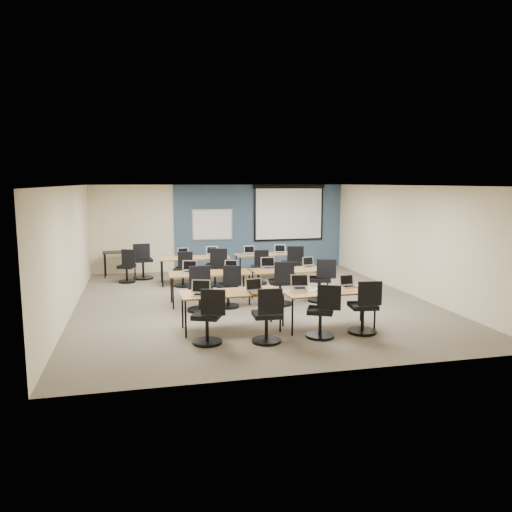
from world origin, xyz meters
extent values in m
cube|color=#6B6354|center=(0.00, 0.00, 0.00)|extent=(8.00, 9.00, 0.02)
cube|color=white|center=(0.00, 0.00, 2.70)|extent=(8.00, 9.00, 0.02)
cube|color=beige|center=(0.00, 4.50, 1.35)|extent=(8.00, 0.04, 2.70)
cube|color=beige|center=(0.00, -4.50, 1.35)|extent=(8.00, 0.04, 2.70)
cube|color=beige|center=(-4.00, 0.00, 1.35)|extent=(0.04, 9.00, 2.70)
cube|color=beige|center=(4.00, 0.00, 1.35)|extent=(0.04, 9.00, 2.70)
cube|color=#3D5977|center=(1.25, 4.47, 1.35)|extent=(5.50, 0.04, 2.70)
cube|color=#B3B3B4|center=(-0.30, 4.43, 1.45)|extent=(1.28, 0.02, 0.98)
cube|color=white|center=(-0.30, 4.42, 1.45)|extent=(1.20, 0.02, 0.90)
cube|color=black|center=(2.20, 4.41, 1.80)|extent=(2.32, 0.03, 1.82)
cube|color=white|center=(2.20, 4.40, 1.76)|extent=(2.20, 0.02, 1.62)
cylinder|color=black|center=(2.20, 4.40, 2.64)|extent=(2.40, 0.10, 0.10)
cube|color=olive|center=(-0.90, -2.06, 0.71)|extent=(1.88, 0.78, 0.03)
cylinder|color=black|center=(-1.78, -2.39, 0.35)|extent=(0.04, 0.04, 0.70)
cylinder|color=black|center=(-0.02, -2.39, 0.35)|extent=(0.04, 0.04, 0.70)
cylinder|color=black|center=(-1.78, -1.73, 0.35)|extent=(0.04, 0.04, 0.70)
cylinder|color=black|center=(-0.02, -1.73, 0.35)|extent=(0.04, 0.04, 0.70)
cube|color=olive|center=(0.94, -2.37, 0.71)|extent=(1.75, 0.73, 0.03)
cylinder|color=black|center=(0.13, -2.68, 0.35)|extent=(0.04, 0.04, 0.70)
cylinder|color=black|center=(1.76, -2.68, 0.35)|extent=(0.04, 0.04, 0.70)
cylinder|color=black|center=(0.13, -2.07, 0.35)|extent=(0.04, 0.04, 0.70)
cylinder|color=black|center=(1.76, -2.07, 0.35)|extent=(0.04, 0.04, 0.70)
cube|color=brown|center=(-1.00, 0.07, 0.71)|extent=(1.84, 0.77, 0.03)
cylinder|color=black|center=(-1.86, -0.26, 0.35)|extent=(0.04, 0.04, 0.70)
cylinder|color=black|center=(-0.14, -0.26, 0.35)|extent=(0.04, 0.04, 0.70)
cylinder|color=black|center=(-1.86, 0.39, 0.35)|extent=(0.04, 0.04, 0.70)
cylinder|color=black|center=(-0.14, 0.39, 0.35)|extent=(0.04, 0.04, 0.70)
cube|color=brown|center=(0.90, 0.03, 0.71)|extent=(1.79, 0.75, 0.03)
cylinder|color=black|center=(0.07, -0.28, 0.35)|extent=(0.04, 0.04, 0.70)
cylinder|color=black|center=(1.74, -0.28, 0.35)|extent=(0.04, 0.04, 0.70)
cylinder|color=black|center=(0.07, 0.34, 0.35)|extent=(0.04, 0.04, 0.70)
cylinder|color=black|center=(1.74, 0.34, 0.35)|extent=(0.04, 0.04, 0.70)
cube|color=#9D6D3D|center=(-1.09, 2.48, 0.71)|extent=(1.91, 0.80, 0.03)
cylinder|color=black|center=(-1.98, 2.15, 0.35)|extent=(0.04, 0.04, 0.70)
cylinder|color=black|center=(-0.19, 2.15, 0.35)|extent=(0.04, 0.04, 0.70)
cylinder|color=black|center=(-1.98, 2.82, 0.35)|extent=(0.04, 0.04, 0.70)
cylinder|color=black|center=(-0.19, 2.82, 0.35)|extent=(0.04, 0.04, 0.70)
cube|color=brown|center=(0.97, 2.66, 0.71)|extent=(1.72, 0.72, 0.03)
cylinder|color=black|center=(0.17, 2.36, 0.35)|extent=(0.04, 0.04, 0.70)
cylinder|color=black|center=(1.78, 2.36, 0.35)|extent=(0.04, 0.04, 0.70)
cylinder|color=black|center=(0.17, 2.96, 0.35)|extent=(0.04, 0.04, 0.70)
cylinder|color=black|center=(1.78, 2.96, 0.35)|extent=(0.04, 0.04, 0.70)
cube|color=#A7A7B4|center=(-1.46, -2.22, 0.74)|extent=(0.35, 0.26, 0.02)
cube|color=black|center=(-1.46, -2.24, 0.75)|extent=(0.30, 0.15, 0.00)
cube|color=#A7A7B4|center=(-1.46, -2.08, 0.88)|extent=(0.35, 0.07, 0.24)
cube|color=black|center=(-1.46, -2.09, 0.88)|extent=(0.31, 0.05, 0.20)
ellipsoid|color=white|center=(-1.32, -2.24, 0.74)|extent=(0.08, 0.11, 0.03)
cylinder|color=black|center=(-1.45, -2.78, 0.03)|extent=(0.52, 0.52, 0.05)
cylinder|color=black|center=(-1.45, -2.78, 0.23)|extent=(0.06, 0.06, 0.46)
cube|color=black|center=(-1.45, -2.78, 0.50)|extent=(0.46, 0.46, 0.08)
cube|color=black|center=(-1.36, -2.97, 0.78)|extent=(0.42, 0.06, 0.44)
cube|color=#B6B6BC|center=(-0.46, -2.23, 0.74)|extent=(0.33, 0.24, 0.02)
cube|color=black|center=(-0.46, -2.25, 0.75)|extent=(0.28, 0.14, 0.00)
cube|color=#B6B6BC|center=(-0.46, -2.10, 0.87)|extent=(0.33, 0.06, 0.23)
cube|color=black|center=(-0.46, -2.11, 0.87)|extent=(0.29, 0.04, 0.19)
ellipsoid|color=white|center=(-0.28, -2.36, 0.74)|extent=(0.06, 0.09, 0.03)
cylinder|color=black|center=(-0.43, -2.94, 0.03)|extent=(0.52, 0.52, 0.05)
cylinder|color=black|center=(-0.43, -2.94, 0.23)|extent=(0.06, 0.06, 0.46)
cube|color=black|center=(-0.43, -2.94, 0.50)|extent=(0.46, 0.46, 0.08)
cube|color=black|center=(-0.42, -3.15, 0.78)|extent=(0.42, 0.06, 0.44)
cube|color=silver|center=(0.49, -2.10, 0.74)|extent=(0.35, 0.25, 0.02)
cube|color=black|center=(0.49, -2.12, 0.75)|extent=(0.29, 0.15, 0.00)
cube|color=silver|center=(0.49, -1.96, 0.87)|extent=(0.35, 0.06, 0.24)
cube|color=black|center=(0.49, -1.97, 0.87)|extent=(0.30, 0.05, 0.20)
ellipsoid|color=white|center=(0.73, -2.26, 0.74)|extent=(0.08, 0.11, 0.03)
cylinder|color=black|center=(0.59, -2.89, 0.03)|extent=(0.51, 0.51, 0.05)
cylinder|color=black|center=(0.59, -2.89, 0.23)|extent=(0.06, 0.06, 0.45)
cube|color=black|center=(0.59, -2.89, 0.49)|extent=(0.45, 0.45, 0.08)
cube|color=black|center=(0.67, -3.08, 0.77)|extent=(0.41, 0.06, 0.44)
cube|color=silver|center=(1.45, -2.16, 0.74)|extent=(0.30, 0.22, 0.02)
cube|color=black|center=(1.45, -2.18, 0.75)|extent=(0.25, 0.13, 0.00)
cube|color=silver|center=(1.45, -2.04, 0.86)|extent=(0.30, 0.06, 0.21)
cube|color=black|center=(1.45, -2.05, 0.86)|extent=(0.26, 0.04, 0.17)
ellipsoid|color=white|center=(1.75, -2.23, 0.74)|extent=(0.07, 0.11, 0.04)
cylinder|color=black|center=(1.45, -2.81, 0.03)|extent=(0.54, 0.54, 0.05)
cylinder|color=black|center=(1.45, -2.81, 0.24)|extent=(0.06, 0.06, 0.47)
cube|color=black|center=(1.45, -2.81, 0.51)|extent=(0.47, 0.47, 0.08)
cube|color=black|center=(1.47, -3.03, 0.79)|extent=(0.43, 0.06, 0.44)
cube|color=#B9B9C7|center=(-1.43, 0.21, 0.74)|extent=(0.34, 0.25, 0.02)
cube|color=black|center=(-1.43, 0.19, 0.75)|extent=(0.29, 0.14, 0.00)
cube|color=#B9B9C7|center=(-1.43, 0.34, 0.87)|extent=(0.34, 0.06, 0.23)
cube|color=black|center=(-1.43, 0.33, 0.87)|extent=(0.30, 0.04, 0.19)
ellipsoid|color=white|center=(-1.31, 0.11, 0.74)|extent=(0.09, 0.12, 0.04)
cylinder|color=black|center=(-1.31, -0.53, 0.03)|extent=(0.56, 0.56, 0.05)
cylinder|color=black|center=(-1.31, -0.53, 0.25)|extent=(0.06, 0.06, 0.49)
cube|color=black|center=(-1.31, -0.53, 0.53)|extent=(0.49, 0.49, 0.08)
cube|color=black|center=(-1.32, -0.76, 0.81)|extent=(0.45, 0.06, 0.44)
cube|color=#B6B6B6|center=(-0.45, 0.21, 0.74)|extent=(0.30, 0.22, 0.02)
cube|color=black|center=(-0.45, 0.19, 0.75)|extent=(0.25, 0.13, 0.00)
cube|color=#B6B6B6|center=(-0.45, 0.33, 0.86)|extent=(0.30, 0.06, 0.21)
cube|color=black|center=(-0.45, 0.32, 0.86)|extent=(0.26, 0.04, 0.17)
ellipsoid|color=white|center=(-0.32, 0.03, 0.74)|extent=(0.07, 0.10, 0.03)
cylinder|color=black|center=(-0.65, -0.36, 0.03)|extent=(0.49, 0.49, 0.05)
cylinder|color=black|center=(-0.65, -0.36, 0.22)|extent=(0.06, 0.06, 0.43)
cube|color=black|center=(-0.65, -0.36, 0.47)|extent=(0.43, 0.43, 0.08)
cube|color=black|center=(-0.59, -0.55, 0.75)|extent=(0.40, 0.06, 0.44)
cube|color=silver|center=(0.46, 0.28, 0.74)|extent=(0.34, 0.25, 0.02)
cube|color=black|center=(0.46, 0.26, 0.75)|extent=(0.29, 0.14, 0.00)
cube|color=silver|center=(0.46, 0.41, 0.87)|extent=(0.34, 0.06, 0.23)
cube|color=black|center=(0.46, 0.40, 0.87)|extent=(0.30, 0.04, 0.19)
ellipsoid|color=white|center=(0.69, 0.07, 0.74)|extent=(0.07, 0.10, 0.03)
cylinder|color=black|center=(0.55, -0.40, 0.03)|extent=(0.55, 0.55, 0.05)
cylinder|color=black|center=(0.55, -0.40, 0.24)|extent=(0.06, 0.06, 0.49)
cube|color=black|center=(0.55, -0.40, 0.53)|extent=(0.49, 0.49, 0.08)
cube|color=black|center=(0.58, -0.62, 0.81)|extent=(0.44, 0.06, 0.44)
cube|color=silver|center=(1.48, 0.27, 0.74)|extent=(0.30, 0.22, 0.02)
cube|color=black|center=(1.48, 0.25, 0.75)|extent=(0.26, 0.13, 0.00)
cube|color=silver|center=(1.48, 0.39, 0.86)|extent=(0.30, 0.06, 0.21)
cube|color=black|center=(1.48, 0.38, 0.86)|extent=(0.26, 0.04, 0.17)
ellipsoid|color=white|center=(1.69, 0.05, 0.74)|extent=(0.06, 0.09, 0.03)
cylinder|color=black|center=(1.54, -0.29, 0.03)|extent=(0.55, 0.55, 0.05)
cylinder|color=black|center=(1.54, -0.29, 0.24)|extent=(0.06, 0.06, 0.49)
cube|color=black|center=(1.54, -0.29, 0.53)|extent=(0.49, 0.49, 0.08)
cube|color=black|center=(1.61, -0.51, 0.81)|extent=(0.45, 0.06, 0.44)
cube|color=#BABABF|center=(-1.37, 2.71, 0.74)|extent=(0.30, 0.22, 0.02)
cube|color=black|center=(-1.37, 2.69, 0.75)|extent=(0.25, 0.13, 0.00)
cube|color=#BABABF|center=(-1.37, 2.83, 0.86)|extent=(0.30, 0.06, 0.21)
cube|color=black|center=(-1.37, 2.82, 0.86)|extent=(0.26, 0.04, 0.17)
ellipsoid|color=white|center=(-1.19, 2.56, 0.74)|extent=(0.09, 0.12, 0.04)
cylinder|color=black|center=(-1.44, 2.15, 0.03)|extent=(0.48, 0.48, 0.05)
cylinder|color=black|center=(-1.44, 2.15, 0.21)|extent=(0.06, 0.06, 0.43)
cube|color=black|center=(-1.44, 2.15, 0.47)|extent=(0.43, 0.43, 0.08)
cube|color=black|center=(-1.38, 1.96, 0.75)|extent=(0.39, 0.06, 0.44)
cube|color=silver|center=(-0.55, 2.70, 0.74)|extent=(0.32, 0.23, 0.02)
cube|color=black|center=(-0.55, 2.68, 0.75)|extent=(0.27, 0.14, 0.00)
cube|color=silver|center=(-0.55, 2.83, 0.86)|extent=(0.32, 0.06, 0.22)
cube|color=black|center=(-0.55, 2.82, 0.86)|extent=(0.28, 0.04, 0.18)
ellipsoid|color=white|center=(-0.30, 2.52, 0.74)|extent=(0.07, 0.10, 0.04)
cylinder|color=black|center=(-0.58, 2.07, 0.03)|extent=(0.56, 0.56, 0.05)
cylinder|color=black|center=(-0.58, 2.07, 0.25)|extent=(0.06, 0.06, 0.50)
cube|color=black|center=(-0.58, 2.07, 0.54)|extent=(0.50, 0.50, 0.08)
cube|color=black|center=(-0.51, 1.85, 0.82)|extent=(0.45, 0.06, 0.44)
cube|color=#A7A7AD|center=(0.53, 2.67, 0.74)|extent=(0.30, 0.22, 0.02)
cube|color=black|center=(0.53, 2.65, 0.75)|extent=(0.26, 0.13, 0.00)
cube|color=#A7A7AD|center=(0.53, 2.79, 0.86)|extent=(0.30, 0.06, 0.21)
cube|color=black|center=(0.53, 2.78, 0.86)|extent=(0.27, 0.04, 0.17)
ellipsoid|color=white|center=(0.81, 2.48, 0.74)|extent=(0.08, 0.12, 0.04)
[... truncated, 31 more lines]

